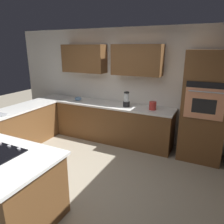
{
  "coord_description": "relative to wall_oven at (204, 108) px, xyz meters",
  "views": [
    {
      "loc": [
        -2.0,
        2.59,
        2.17
      ],
      "look_at": [
        -0.31,
        -0.84,
        1.01
      ],
      "focal_mm": 34.32,
      "sensor_mm": 36.0,
      "label": 1
    }
  ],
  "objects": [
    {
      "name": "lower_cabinets_side",
      "position": [
        3.67,
        1.17,
        -0.64
      ],
      "size": [
        0.6,
        2.9,
        0.86
      ],
      "primitive_type": "cube",
      "color": "brown",
      "rests_on": "ground"
    },
    {
      "name": "countertop_side",
      "position": [
        3.67,
        1.17,
        -0.19
      ],
      "size": [
        0.64,
        2.94,
        0.04
      ],
      "primitive_type": "cube",
      "color": "silver",
      "rests_on": "lower_cabinets_side"
    },
    {
      "name": "kettle",
      "position": [
        1.0,
        0.02,
        -0.08
      ],
      "size": [
        0.15,
        0.15,
        0.18
      ],
      "primitive_type": "cylinder",
      "color": "red",
      "rests_on": "countertop_back"
    },
    {
      "name": "mixing_bowl",
      "position": [
        2.9,
        0.02,
        -0.12
      ],
      "size": [
        0.17,
        0.17,
        0.09
      ],
      "primitive_type": "ellipsoid",
      "color": "#668CB2",
      "rests_on": "countertop_back"
    },
    {
      "name": "wall_back",
      "position": [
        1.92,
        -0.33,
        0.38
      ],
      "size": [
        6.0,
        0.44,
        2.6
      ],
      "color": "white",
      "rests_on": "ground"
    },
    {
      "name": "blender",
      "position": [
        1.6,
        0.02,
        -0.03
      ],
      "size": [
        0.15,
        0.15,
        0.33
      ],
      "color": "black",
      "rests_on": "countertop_back"
    },
    {
      "name": "ground_plane",
      "position": [
        1.85,
        1.72,
        -1.07
      ],
      "size": [
        14.0,
        14.0,
        0.0
      ],
      "primitive_type": "plane",
      "color": "#9E937F"
    },
    {
      "name": "countertop_back",
      "position": [
        1.95,
        -0.0,
        -0.19
      ],
      "size": [
        2.84,
        0.64,
        0.04
      ],
      "primitive_type": "cube",
      "color": "silver",
      "rests_on": "lower_cabinets_back"
    },
    {
      "name": "lower_cabinets_back",
      "position": [
        1.95,
        -0.0,
        -0.64
      ],
      "size": [
        2.8,
        0.6,
        0.86
      ],
      "primitive_type": "cube",
      "color": "brown",
      "rests_on": "ground"
    },
    {
      "name": "wall_oven",
      "position": [
        0.0,
        0.0,
        0.0
      ],
      "size": [
        0.8,
        0.66,
        2.13
      ],
      "color": "brown",
      "rests_on": "ground"
    }
  ]
}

